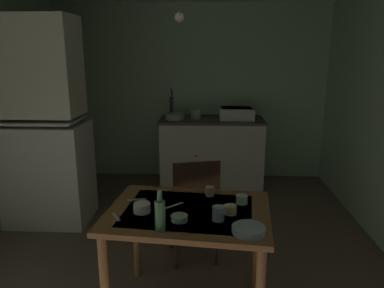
{
  "coord_description": "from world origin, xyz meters",
  "views": [
    {
      "loc": [
        0.24,
        -3.04,
        1.79
      ],
      "look_at": [
        0.11,
        0.07,
        0.99
      ],
      "focal_mm": 34.68,
      "sensor_mm": 36.0,
      "label": 1
    }
  ],
  "objects": [
    {
      "name": "dining_table",
      "position": [
        0.12,
        -0.78,
        0.65
      ],
      "size": [
        1.14,
        0.9,
        0.76
      ],
      "color": "brown",
      "rests_on": "ground"
    },
    {
      "name": "teaspoon_near_bowl",
      "position": [
        -0.33,
        -0.91,
        0.76
      ],
      "size": [
        0.08,
        0.12,
        0.0
      ],
      "primitive_type": "cube",
      "rotation": [
        0.0,
        0.0,
        2.1
      ],
      "color": "beige",
      "rests_on": "dining_table"
    },
    {
      "name": "sink_basin",
      "position": [
        0.62,
        1.77,
        0.97
      ],
      "size": [
        0.44,
        0.34,
        0.15
      ],
      "color": "white",
      "rests_on": "counter_cabinet"
    },
    {
      "name": "chair_far_side",
      "position": [
        0.13,
        -0.15,
        0.49
      ],
      "size": [
        0.48,
        0.48,
        0.93
      ],
      "color": "#372215",
      "rests_on": "ground"
    },
    {
      "name": "sauce_dish",
      "position": [
        0.07,
        -0.94,
        0.77
      ],
      "size": [
        0.11,
        0.11,
        0.03
      ],
      "primitive_type": "cylinder",
      "color": "#ADD1C1",
      "rests_on": "dining_table"
    },
    {
      "name": "ground_plane",
      "position": [
        0.0,
        0.0,
        0.0
      ],
      "size": [
        5.19,
        5.19,
        0.0
      ],
      "primitive_type": "plane",
      "color": "brown"
    },
    {
      "name": "teacup_mint",
      "position": [
        0.26,
        -0.52,
        0.79
      ],
      "size": [
        0.06,
        0.06,
        0.07
      ],
      "primitive_type": "cylinder",
      "color": "tan",
      "rests_on": "dining_table"
    },
    {
      "name": "counter_cabinet",
      "position": [
        0.3,
        1.77,
        0.45
      ],
      "size": [
        1.37,
        0.64,
        0.89
      ],
      "color": "silver",
      "rests_on": "ground"
    },
    {
      "name": "teacup_cream",
      "position": [
        0.48,
        -0.65,
        0.79
      ],
      "size": [
        0.08,
        0.08,
        0.06
      ],
      "primitive_type": "cylinder",
      "color": "#ADD1C1",
      "rests_on": "dining_table"
    },
    {
      "name": "teaspoon_by_cup",
      "position": [
        -0.25,
        -0.62,
        0.76
      ],
      "size": [
        0.13,
        0.05,
        0.0
      ],
      "primitive_type": "cube",
      "rotation": [
        0.0,
        0.0,
        0.26
      ],
      "color": "beige",
      "rests_on": "dining_table"
    },
    {
      "name": "hand_pump",
      "position": [
        -0.24,
        1.82,
        1.06
      ],
      "size": [
        0.05,
        0.27,
        0.39
      ],
      "color": "#232328",
      "rests_on": "counter_cabinet"
    },
    {
      "name": "mixing_bowl_counter",
      "position": [
        -0.19,
        1.72,
        0.93
      ],
      "size": [
        0.24,
        0.24,
        0.07
      ],
      "primitive_type": "cylinder",
      "color": "#ADD1C1",
      "rests_on": "counter_cabinet"
    },
    {
      "name": "wall_back",
      "position": [
        0.0,
        2.14,
        1.19
      ],
      "size": [
        3.8,
        0.1,
        2.38
      ],
      "primitive_type": "cube",
      "color": "#AFD0AD",
      "rests_on": "ground"
    },
    {
      "name": "serving_bowl_wide",
      "position": [
        0.48,
        -1.07,
        0.78
      ],
      "size": [
        0.2,
        0.2,
        0.04
      ],
      "primitive_type": "cylinder",
      "color": "#9EB2C6",
      "rests_on": "dining_table"
    },
    {
      "name": "hutch_cabinet",
      "position": [
        -1.42,
        0.58,
        0.99
      ],
      "size": [
        0.82,
        0.59,
        2.11
      ],
      "color": "silver",
      "rests_on": "ground"
    },
    {
      "name": "stoneware_crock",
      "position": [
        0.09,
        1.78,
        0.95
      ],
      "size": [
        0.13,
        0.13,
        0.12
      ],
      "primitive_type": "cylinder",
      "color": "beige",
      "rests_on": "counter_cabinet"
    },
    {
      "name": "soup_bowl_small",
      "position": [
        -0.18,
        -0.82,
        0.79
      ],
      "size": [
        0.11,
        0.11,
        0.06
      ],
      "primitive_type": "cylinder",
      "color": "white",
      "rests_on": "dining_table"
    },
    {
      "name": "table_knife",
      "position": [
        0.0,
        -0.73,
        0.76
      ],
      "size": [
        0.16,
        0.14,
        0.0
      ],
      "primitive_type": "cube",
      "rotation": [
        0.0,
        0.0,
        0.73
      ],
      "color": "silver",
      "rests_on": "dining_table"
    },
    {
      "name": "pendant_bulb",
      "position": [
        -0.0,
        0.15,
        2.04
      ],
      "size": [
        0.08,
        0.08,
        0.08
      ],
      "primitive_type": "sphere",
      "color": "#F9EFCC"
    },
    {
      "name": "mug_tall",
      "position": [
        0.39,
        -0.82,
        0.79
      ],
      "size": [
        0.08,
        0.08,
        0.06
      ],
      "primitive_type": "cylinder",
      "color": "beige",
      "rests_on": "dining_table"
    },
    {
      "name": "glass_bottle",
      "position": [
        -0.03,
        -1.07,
        0.86
      ],
      "size": [
        0.06,
        0.06,
        0.26
      ],
      "color": "#4C7F56",
      "rests_on": "dining_table"
    },
    {
      "name": "mug_dark",
      "position": [
        0.31,
        -0.92,
        0.8
      ],
      "size": [
        0.08,
        0.08,
        0.09
      ],
      "primitive_type": "cylinder",
      "color": "#9EB2C6",
      "rests_on": "dining_table"
    }
  ]
}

